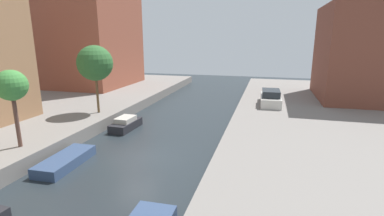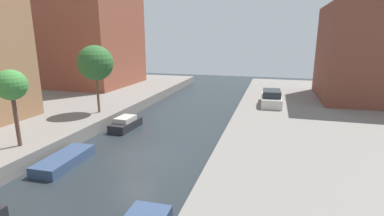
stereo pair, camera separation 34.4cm
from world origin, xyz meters
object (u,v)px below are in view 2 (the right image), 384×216
at_px(street_tree_2, 11,86).
at_px(street_tree_3, 95,63).
at_px(moored_boat_left_2, 64,160).
at_px(low_block_right, 374,53).
at_px(parked_car, 271,98).
at_px(moored_boat_left_3, 126,124).

xyz_separation_m(street_tree_2, street_tree_3, (-0.00, 8.45, 0.63)).
relative_size(street_tree_3, moored_boat_left_2, 1.43).
height_order(low_block_right, street_tree_2, low_block_right).
height_order(street_tree_3, parked_car, street_tree_3).
height_order(street_tree_3, moored_boat_left_3, street_tree_3).
bearing_deg(low_block_right, street_tree_3, -153.17).
relative_size(street_tree_2, moored_boat_left_2, 1.14).
relative_size(low_block_right, street_tree_2, 2.24).
height_order(street_tree_3, moored_boat_left_2, street_tree_3).
height_order(low_block_right, moored_boat_left_3, low_block_right).
xyz_separation_m(low_block_right, street_tree_2, (-24.61, -20.90, -1.19)).
height_order(street_tree_2, street_tree_3, street_tree_3).
relative_size(street_tree_2, street_tree_3, 0.80).
xyz_separation_m(low_block_right, parked_car, (-9.93, -5.24, -4.27)).
distance_m(parked_car, moored_boat_left_2, 19.44).
distance_m(low_block_right, street_tree_3, 27.59).
bearing_deg(street_tree_2, moored_boat_left_3, 67.69).
bearing_deg(low_block_right, moored_boat_left_2, -136.33).
bearing_deg(parked_car, moored_boat_left_3, -144.96).
distance_m(street_tree_3, parked_car, 16.78).
height_order(low_block_right, street_tree_3, low_block_right).
relative_size(low_block_right, street_tree_3, 1.79).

